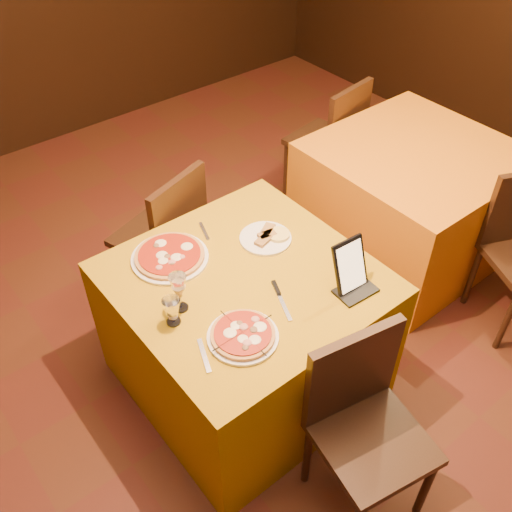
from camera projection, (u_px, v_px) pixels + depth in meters
floor at (312, 441)px, 2.79m from camera, size 6.00×7.00×0.01m
main_table at (246, 331)px, 2.82m from camera, size 1.10×1.10×0.75m
side_table at (409, 202)px, 3.61m from camera, size 1.10×1.10×0.75m
chair_main_near at (373, 442)px, 2.28m from camera, size 0.54×0.54×0.91m
chair_main_far at (157, 236)px, 3.24m from camera, size 0.54×0.54×0.91m
chair_side_far at (323, 140)px, 4.01m from camera, size 0.43×0.43×0.91m
pizza_near at (243, 336)px, 2.29m from camera, size 0.29×0.29×0.03m
pizza_far at (170, 257)px, 2.64m from camera, size 0.36×0.36×0.03m
cutlet_dish at (265, 237)px, 2.75m from camera, size 0.25×0.25×0.03m
wine_glass at (179, 292)px, 2.36m from camera, size 0.09×0.09×0.19m
water_glass at (172, 311)px, 2.32m from camera, size 0.07×0.07×0.13m
tablet at (350, 266)px, 2.44m from camera, size 0.17×0.11×0.23m
knife at (282, 302)px, 2.45m from camera, size 0.10×0.21×0.01m
fork_near at (204, 356)px, 2.23m from camera, size 0.08×0.17×0.01m
fork_far at (204, 231)px, 2.80m from camera, size 0.06×0.14×0.01m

